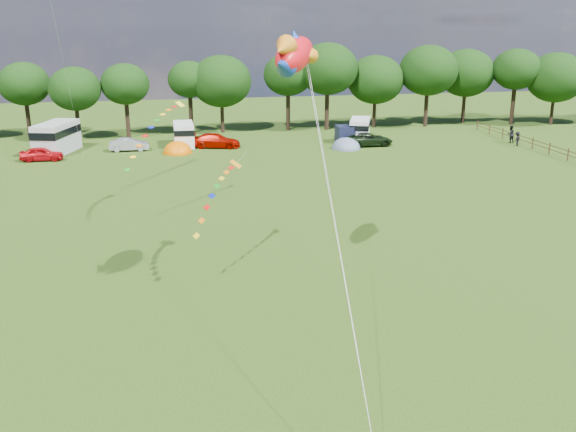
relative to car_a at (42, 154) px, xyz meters
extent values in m
plane|color=black|center=(16.68, -42.86, -0.66)|extent=(180.00, 180.00, 0.00)
cylinder|color=black|center=(-3.35, 13.45, 1.29)|extent=(0.47, 0.47, 3.90)
ellipsoid|color=black|center=(-3.35, 13.45, 5.33)|extent=(5.58, 5.58, 4.74)
cylinder|color=black|center=(2.32, 10.41, 1.12)|extent=(0.44, 0.44, 3.56)
ellipsoid|color=black|center=(2.32, 10.41, 4.98)|extent=(5.56, 5.56, 4.73)
cylinder|color=black|center=(7.58, 11.37, 1.31)|extent=(0.47, 0.47, 3.95)
ellipsoid|color=black|center=(7.58, 11.37, 5.29)|extent=(5.33, 5.33, 4.53)
cylinder|color=black|center=(14.76, 13.17, 1.50)|extent=(0.50, 0.50, 4.33)
ellipsoid|color=black|center=(14.76, 13.17, 5.53)|extent=(4.95, 4.95, 4.21)
cylinder|color=black|center=(18.38, 12.70, 0.99)|extent=(0.43, 0.43, 3.31)
ellipsoid|color=black|center=(18.38, 12.70, 5.29)|extent=(7.03, 7.03, 5.98)
cylinder|color=black|center=(26.33, 12.94, 1.52)|extent=(0.50, 0.50, 4.36)
ellipsoid|color=black|center=(26.33, 12.94, 5.89)|extent=(5.84, 5.84, 4.97)
cylinder|color=black|center=(30.93, 12.06, 1.61)|extent=(0.51, 0.51, 4.55)
ellipsoid|color=black|center=(30.93, 12.06, 6.57)|extent=(7.15, 7.15, 6.08)
cylinder|color=black|center=(37.16, 12.77, 0.94)|extent=(0.42, 0.42, 3.21)
ellipsoid|color=black|center=(37.16, 12.77, 5.13)|extent=(6.90, 6.90, 5.86)
cylinder|color=black|center=(43.66, 12.10, 1.42)|extent=(0.48, 0.48, 4.17)
ellipsoid|color=black|center=(43.66, 12.10, 6.19)|extent=(7.16, 7.16, 6.09)
cylinder|color=black|center=(49.65, 14.02, 1.17)|extent=(0.45, 0.45, 3.66)
ellipsoid|color=black|center=(49.65, 14.02, 5.64)|extent=(7.05, 7.05, 5.99)
cylinder|color=black|center=(55.09, 11.51, 1.66)|extent=(0.52, 0.52, 4.65)
ellipsoid|color=black|center=(55.09, 11.51, 6.22)|extent=(5.96, 5.96, 5.06)
cylinder|color=black|center=(59.83, 10.18, 0.93)|extent=(0.42, 0.42, 3.19)
ellipsoid|color=black|center=(59.83, 10.18, 5.23)|extent=(7.23, 7.23, 6.14)
cylinder|color=#472D19|center=(48.68, -9.86, -0.06)|extent=(0.12, 0.12, 1.20)
cylinder|color=#472D19|center=(48.68, -6.86, -0.06)|extent=(0.12, 0.12, 1.20)
cylinder|color=#472D19|center=(48.68, -8.36, 0.29)|extent=(0.08, 3.00, 0.08)
cylinder|color=#472D19|center=(48.68, -8.36, -0.11)|extent=(0.08, 3.00, 0.08)
cylinder|color=#472D19|center=(48.68, -3.86, -0.06)|extent=(0.12, 0.12, 1.20)
cylinder|color=#472D19|center=(48.68, -5.36, 0.29)|extent=(0.08, 3.00, 0.08)
cylinder|color=#472D19|center=(48.68, -5.36, -0.11)|extent=(0.08, 3.00, 0.08)
cylinder|color=#472D19|center=(48.68, -0.86, -0.06)|extent=(0.12, 0.12, 1.20)
cylinder|color=#472D19|center=(48.68, -2.36, 0.29)|extent=(0.08, 3.00, 0.08)
cylinder|color=#472D19|center=(48.68, -2.36, -0.11)|extent=(0.08, 3.00, 0.08)
cylinder|color=#472D19|center=(48.68, 2.14, -0.06)|extent=(0.12, 0.12, 1.20)
cylinder|color=#472D19|center=(48.68, 0.64, 0.29)|extent=(0.08, 3.00, 0.08)
cylinder|color=#472D19|center=(48.68, 0.64, -0.11)|extent=(0.08, 3.00, 0.08)
cylinder|color=#472D19|center=(48.68, 5.14, -0.06)|extent=(0.12, 0.12, 1.20)
cylinder|color=#472D19|center=(48.68, 3.64, 0.29)|extent=(0.08, 3.00, 0.08)
cylinder|color=#472D19|center=(48.68, 3.64, -0.11)|extent=(0.08, 3.00, 0.08)
cylinder|color=#472D19|center=(48.68, 8.14, -0.06)|extent=(0.12, 0.12, 1.20)
cylinder|color=#472D19|center=(48.68, 6.64, 0.29)|extent=(0.08, 3.00, 0.08)
cylinder|color=#472D19|center=(48.68, 6.64, -0.11)|extent=(0.08, 3.00, 0.08)
imported|color=#B9090F|center=(0.00, 0.00, 0.00)|extent=(4.03, 1.70, 1.33)
imported|color=gray|center=(7.92, 3.29, -0.01)|extent=(3.70, 1.40, 1.30)
imported|color=#9A0A00|center=(16.73, 3.27, 0.07)|extent=(5.21, 3.22, 1.46)
imported|color=black|center=(32.65, 1.03, 0.02)|extent=(5.10, 2.42, 1.37)
cube|color=#B4B4B7|center=(0.92, 3.81, 0.85)|extent=(4.19, 6.52, 3.02)
cube|color=black|center=(0.92, 3.81, 1.46)|extent=(4.27, 6.65, 0.72)
cylinder|color=black|center=(0.38, 1.99, -0.24)|extent=(0.90, 0.54, 0.85)
cylinder|color=black|center=(1.47, 5.63, -0.24)|extent=(0.90, 0.54, 0.85)
cube|color=silver|center=(13.51, 5.21, 0.53)|extent=(2.07, 4.77, 2.38)
cube|color=black|center=(13.51, 5.21, 1.01)|extent=(2.11, 4.87, 0.56)
cylinder|color=black|center=(13.50, 3.71, -0.33)|extent=(0.67, 0.25, 0.67)
cylinder|color=black|center=(13.53, 6.71, -0.33)|extent=(0.67, 0.25, 0.67)
cube|color=silver|center=(32.74, 4.53, 0.52)|extent=(3.56, 5.14, 2.37)
cube|color=black|center=(32.74, 4.53, 1.00)|extent=(3.63, 5.24, 0.56)
cylinder|color=black|center=(32.22, 3.14, -0.33)|extent=(0.71, 0.47, 0.67)
cylinder|color=black|center=(33.27, 5.93, -0.33)|extent=(0.71, 0.47, 0.67)
ellipsoid|color=#E96400|center=(12.69, 1.22, -0.64)|extent=(2.84, 3.26, 2.33)
cylinder|color=#E96400|center=(12.69, 1.22, -0.62)|extent=(2.98, 2.98, 0.08)
ellipsoid|color=slate|center=(29.85, 0.04, -0.64)|extent=(2.90, 3.34, 2.27)
cylinder|color=slate|center=(29.85, 0.04, -0.62)|extent=(3.05, 3.05, 0.08)
cube|color=black|center=(31.29, 3.61, 0.23)|extent=(2.95, 2.45, 1.78)
ellipsoid|color=red|center=(17.09, -34.23, 10.61)|extent=(3.07, 3.90, 2.14)
ellipsoid|color=yellow|center=(17.09, -34.23, 10.44)|extent=(1.90, 2.44, 1.17)
cone|color=orange|center=(16.28, -35.63, 10.94)|extent=(1.47, 1.61, 1.13)
cone|color=#133597|center=(16.28, -35.63, 10.27)|extent=(1.47, 1.61, 1.13)
cone|color=#133597|center=(17.15, -34.14, 11.30)|extent=(1.22, 1.16, 0.96)
sphere|color=white|center=(17.40, -32.93, 10.81)|extent=(0.36, 0.36, 0.36)
sphere|color=black|center=(17.40, -32.82, 10.81)|extent=(0.18, 0.18, 0.18)
cube|color=yellow|center=(12.51, -18.05, 6.57)|extent=(0.71, 0.72, 0.34)
cube|color=red|center=(12.11, -18.50, 6.46)|extent=(0.47, 0.52, 0.10)
cube|color=orange|center=(11.70, -18.95, 6.31)|extent=(0.46, 0.52, 0.10)
cube|color=yellow|center=(11.30, -19.40, 6.08)|extent=(0.46, 0.52, 0.11)
cube|color=#198C1E|center=(10.89, -19.85, 5.78)|extent=(0.46, 0.52, 0.12)
cube|color=#0C1EB2|center=(10.49, -20.30, 5.39)|extent=(0.45, 0.51, 0.13)
cube|color=red|center=(10.08, -20.75, 4.92)|extent=(0.45, 0.51, 0.14)
cube|color=orange|center=(9.68, -21.20, 4.37)|extent=(0.45, 0.51, 0.15)
cube|color=yellow|center=(9.27, -21.65, 3.74)|extent=(0.44, 0.51, 0.15)
cube|color=#198C1E|center=(8.87, -22.10, 3.04)|extent=(0.44, 0.50, 0.16)
cube|color=orange|center=(15.01, -28.67, 4.56)|extent=(0.74, 0.80, 0.40)
cube|color=red|center=(14.70, -29.21, 4.48)|extent=(0.43, 0.64, 0.11)
cube|color=orange|center=(14.38, -29.75, 4.37)|extent=(0.43, 0.64, 0.12)
cube|color=yellow|center=(14.07, -30.29, 4.18)|extent=(0.42, 0.64, 0.13)
cube|color=#198C1E|center=(13.75, -30.83, 3.91)|extent=(0.42, 0.63, 0.14)
cube|color=#0C1EB2|center=(13.44, -31.37, 3.56)|extent=(0.41, 0.63, 0.15)
cube|color=red|center=(13.12, -31.91, 3.12)|extent=(0.41, 0.63, 0.16)
cube|color=orange|center=(12.81, -32.45, 2.61)|extent=(0.40, 0.63, 0.17)
cube|color=yellow|center=(12.49, -32.99, 2.02)|extent=(0.40, 0.63, 0.18)
imported|color=black|center=(48.15, -0.33, 0.28)|extent=(1.02, 0.75, 1.89)
imported|color=black|center=(47.98, -2.04, 0.10)|extent=(1.07, 0.93, 1.52)
camera|label=1|loc=(11.02, -62.88, 12.10)|focal=40.00mm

